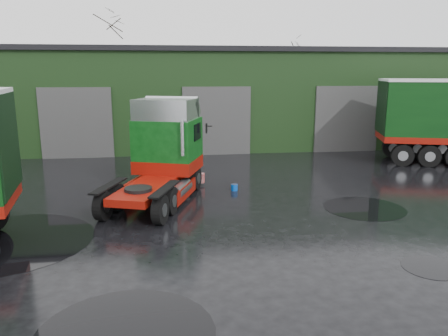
{
  "coord_description": "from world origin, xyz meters",
  "views": [
    {
      "loc": [
        -0.92,
        -11.55,
        4.9
      ],
      "look_at": [
        0.94,
        2.66,
        1.7
      ],
      "focal_mm": 35.0,
      "sensor_mm": 36.0,
      "label": 1
    }
  ],
  "objects_px": {
    "wash_bucket": "(234,187)",
    "tree_back_b": "(280,83)",
    "warehouse": "(207,96)",
    "hero_tractor": "(153,153)",
    "tree_back_a": "(109,72)"
  },
  "relations": [
    {
      "from": "warehouse",
      "to": "tree_back_a",
      "type": "relative_size",
      "value": 3.41
    },
    {
      "from": "tree_back_b",
      "to": "wash_bucket",
      "type": "bearing_deg",
      "value": -108.77
    },
    {
      "from": "hero_tractor",
      "to": "wash_bucket",
      "type": "bearing_deg",
      "value": 41.75
    },
    {
      "from": "warehouse",
      "to": "tree_back_b",
      "type": "bearing_deg",
      "value": 51.34
    },
    {
      "from": "hero_tractor",
      "to": "wash_bucket",
      "type": "height_order",
      "value": "hero_tractor"
    },
    {
      "from": "tree_back_a",
      "to": "tree_back_b",
      "type": "distance_m",
      "value": 16.03
    },
    {
      "from": "warehouse",
      "to": "tree_back_a",
      "type": "distance_m",
      "value": 12.9
    },
    {
      "from": "hero_tractor",
      "to": "tree_back_a",
      "type": "relative_size",
      "value": 0.65
    },
    {
      "from": "warehouse",
      "to": "wash_bucket",
      "type": "distance_m",
      "value": 14.45
    },
    {
      "from": "hero_tractor",
      "to": "tree_back_b",
      "type": "distance_m",
      "value": 28.02
    },
    {
      "from": "warehouse",
      "to": "hero_tractor",
      "type": "relative_size",
      "value": 5.21
    },
    {
      "from": "warehouse",
      "to": "tree_back_a",
      "type": "xyz_separation_m",
      "value": [
        -8.0,
        10.0,
        1.59
      ]
    },
    {
      "from": "warehouse",
      "to": "wash_bucket",
      "type": "xyz_separation_m",
      "value": [
        -0.2,
        -14.13,
        -3.02
      ]
    },
    {
      "from": "wash_bucket",
      "to": "tree_back_b",
      "type": "relative_size",
      "value": 0.04
    },
    {
      "from": "warehouse",
      "to": "tree_back_b",
      "type": "distance_m",
      "value": 12.82
    }
  ]
}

